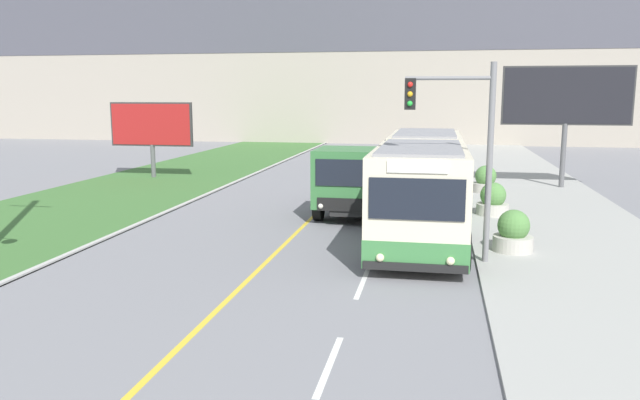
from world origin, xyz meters
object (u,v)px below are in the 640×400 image
planter_round_near (513,233)px  planter_round_second (493,201)px  city_bus (423,183)px  billboard_small (151,126)px  planter_round_third (485,181)px  car_distant (396,152)px  dump_truck (354,181)px  billboard_large (567,99)px  traffic_light_mast (463,136)px

planter_round_near → planter_round_second: (-0.11, 5.43, 0.00)m
city_bus → billboard_small: 17.90m
planter_round_third → planter_round_near: bearing=-90.0°
car_distant → dump_truck: bearing=-91.0°
billboard_large → traffic_light_mast: bearing=-109.9°
car_distant → city_bus: bearing=-83.7°
car_distant → planter_round_third: 12.89m
city_bus → traffic_light_mast: bearing=-75.1°
billboard_large → planter_round_second: bearing=-116.3°
car_distant → planter_round_third: size_ratio=3.59×
traffic_light_mast → planter_round_second: (1.42, 6.70, -2.77)m
dump_truck → planter_round_third: (5.14, 6.17, -0.68)m
billboard_small → planter_round_third: (17.09, -2.34, -2.17)m
planter_round_second → planter_round_third: size_ratio=0.99×
city_bus → traffic_light_mast: (1.07, -4.02, 1.82)m
city_bus → planter_round_near: (2.60, -2.75, -0.95)m
billboard_small → planter_round_second: (16.97, -7.77, -2.17)m
traffic_light_mast → billboard_small: 21.25m
traffic_light_mast → dump_truck: bearing=121.1°
city_bus → billboard_large: 12.36m
city_bus → billboard_large: size_ratio=2.09×
billboard_large → planter_round_second: size_ratio=4.90×
car_distant → planter_round_third: (4.81, -11.96, -0.09)m
car_distant → traffic_light_mast: (3.27, -24.09, 2.67)m
billboard_small → planter_round_near: 21.70m
traffic_light_mast → planter_round_near: (1.53, 1.28, -2.77)m
city_bus → billboard_large: bearing=58.8°
dump_truck → car_distant: size_ratio=1.56×
billboard_large → planter_round_near: size_ratio=4.94×
planter_round_second → planter_round_third: (0.12, 5.43, 0.01)m
billboard_small → planter_round_second: size_ratio=3.84×
planter_round_near → planter_round_second: planter_round_second is taller
dump_truck → planter_round_third: size_ratio=5.58×
city_bus → planter_round_third: 8.57m
city_bus → billboard_large: billboard_large is taller
dump_truck → billboard_large: 12.50m
car_distant → planter_round_second: car_distant is taller
planter_round_near → car_distant: bearing=101.9°
city_bus → car_distant: city_bus is taller
city_bus → planter_round_near: bearing=-46.5°
planter_round_near → planter_round_third: 10.85m
billboard_large → billboard_small: billboard_large is taller
billboard_large → billboard_small: size_ratio=1.28×
car_distant → billboard_small: (-12.28, -9.62, 2.08)m
car_distant → billboard_large: size_ratio=0.74×
billboard_small → planter_round_third: billboard_small is taller
planter_round_near → planter_round_second: 5.43m
planter_round_second → city_bus: bearing=-132.9°
dump_truck → planter_round_second: size_ratio=5.65×
traffic_light_mast → planter_round_near: bearing=39.8°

